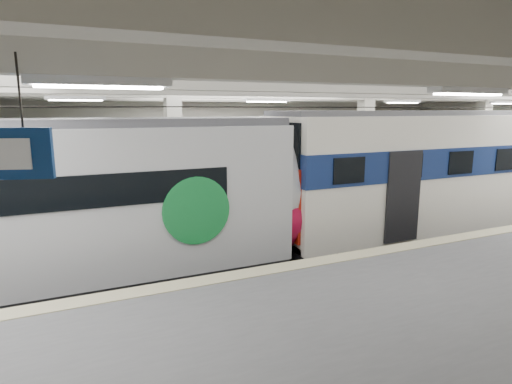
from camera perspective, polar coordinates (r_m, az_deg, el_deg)
name	(u,v)px	position (r m, az deg, el deg)	size (l,w,h in m)	color
station_hall	(327,162)	(11.69, 9.44, 4.00)	(36.00, 24.00, 5.75)	black
modern_emu	(95,208)	(11.65, -20.63, -1.95)	(13.65, 2.82, 4.41)	silver
older_rer	(445,171)	(17.29, 23.89, 2.63)	(13.98, 3.08, 4.59)	white
far_train	(17,181)	(17.12, -29.27, 1.34)	(13.19, 2.97, 4.23)	silver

